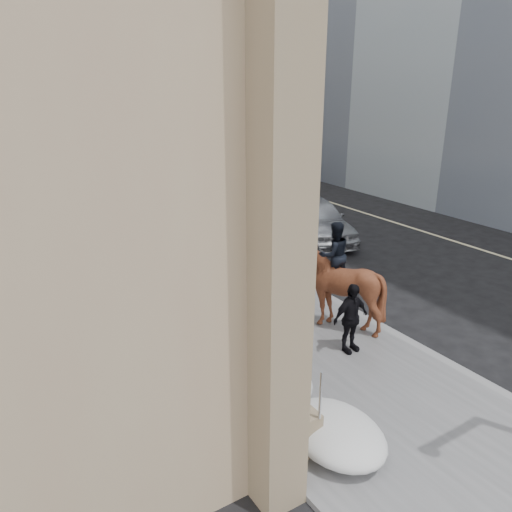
% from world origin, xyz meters
% --- Properties ---
extents(ground, '(140.00, 140.00, 0.00)m').
position_xyz_m(ground, '(0.00, 0.00, 0.00)').
color(ground, black).
rests_on(ground, ground).
extents(sidewalk, '(5.00, 80.00, 0.12)m').
position_xyz_m(sidewalk, '(0.00, 10.00, 0.06)').
color(sidewalk, '#545456').
rests_on(sidewalk, ground).
extents(curb, '(0.24, 80.00, 0.12)m').
position_xyz_m(curb, '(2.62, 10.00, 0.06)').
color(curb, slate).
rests_on(curb, ground).
extents(lane_line, '(0.15, 70.00, 0.01)m').
position_xyz_m(lane_line, '(10.50, 10.00, 0.01)').
color(lane_line, '#BFB78C').
rests_on(lane_line, ground).
extents(far_podium, '(2.00, 80.00, 4.00)m').
position_xyz_m(far_podium, '(15.50, 10.00, 2.00)').
color(far_podium, '#867156').
rests_on(far_podium, ground).
extents(bg_building_mid, '(30.00, 12.00, 28.00)m').
position_xyz_m(bg_building_mid, '(4.00, 60.00, 14.00)').
color(bg_building_mid, slate).
rests_on(bg_building_mid, ground).
extents(streetlight_mid, '(1.71, 0.24, 8.00)m').
position_xyz_m(streetlight_mid, '(2.74, 14.00, 4.58)').
color(streetlight_mid, '#2D2D30').
rests_on(streetlight_mid, ground).
extents(streetlight_far, '(1.71, 0.24, 8.00)m').
position_xyz_m(streetlight_far, '(2.74, 34.00, 4.58)').
color(streetlight_far, '#2D2D30').
rests_on(streetlight_far, ground).
extents(traffic_signal, '(4.10, 0.22, 6.00)m').
position_xyz_m(traffic_signal, '(2.07, 22.00, 4.00)').
color(traffic_signal, '#2D2D30').
rests_on(traffic_signal, ground).
extents(snow_bank, '(1.70, 18.10, 0.76)m').
position_xyz_m(snow_bank, '(-1.42, 8.11, 0.47)').
color(snow_bank, silver).
rests_on(snow_bank, sidewalk).
extents(mounted_horse_left, '(1.73, 2.59, 2.67)m').
position_xyz_m(mounted_horse_left, '(-1.23, 1.68, 1.19)').
color(mounted_horse_left, '#532C19').
rests_on(mounted_horse_left, sidewalk).
extents(mounted_horse_right, '(2.17, 2.35, 2.78)m').
position_xyz_m(mounted_horse_right, '(1.55, 1.52, 1.32)').
color(mounted_horse_right, '#512817').
rests_on(mounted_horse_right, sidewalk).
extents(pedestrian, '(1.01, 0.43, 1.71)m').
position_xyz_m(pedestrian, '(1.03, 0.36, 0.97)').
color(pedestrian, black).
rests_on(pedestrian, sidewalk).
extents(car_silver, '(3.26, 5.35, 1.70)m').
position_xyz_m(car_silver, '(5.93, 7.89, 0.85)').
color(car_silver, '#AEB1B7').
rests_on(car_silver, ground).
extents(car_grey, '(3.09, 4.57, 1.23)m').
position_xyz_m(car_grey, '(12.39, 19.21, 0.61)').
color(car_grey, '#55565C').
rests_on(car_grey, ground).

